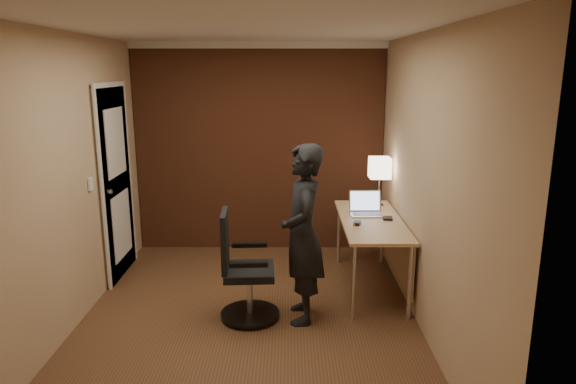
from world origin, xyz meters
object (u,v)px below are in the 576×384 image
object	(u,v)px
laptop	(366,208)
mouse	(357,223)
desk	(378,231)
office_chair	(242,273)
wallet	(388,218)
person	(303,234)
desk_lamp	(380,168)

from	to	relation	value
laptop	mouse	distance (m)	0.42
desk	laptop	world-z (taller)	laptop
desk	office_chair	bearing A→B (deg)	-152.66
laptop	wallet	xyz separation A→B (m)	(0.19, -0.21, -0.05)
wallet	person	world-z (taller)	person
wallet	person	size ratio (longest dim) A/B	0.07
desk_lamp	wallet	world-z (taller)	desk_lamp
office_chair	person	distance (m)	0.64
laptop	person	world-z (taller)	person
desk_lamp	laptop	xyz separation A→B (m)	(-0.18, -0.31, -0.35)
desk	mouse	xyz separation A→B (m)	(-0.24, -0.19, 0.14)
office_chair	mouse	bearing A→B (deg)	24.39
mouse	person	bearing A→B (deg)	-121.38
desk_lamp	mouse	distance (m)	0.87
desk_lamp	wallet	distance (m)	0.66
desk	person	bearing A→B (deg)	-139.04
desk_lamp	wallet	xyz separation A→B (m)	(0.01, -0.52, -0.41)
laptop	desk_lamp	bearing A→B (deg)	59.58
desk	desk_lamp	distance (m)	0.75
laptop	wallet	size ratio (longest dim) A/B	3.04
desk_lamp	office_chair	xyz separation A→B (m)	(-1.39, -1.19, -0.72)
desk	office_chair	size ratio (longest dim) A/B	1.54
desk_lamp	office_chair	bearing A→B (deg)	-139.43
office_chair	desk	bearing A→B (deg)	27.34
laptop	office_chair	xyz separation A→B (m)	(-1.20, -0.87, -0.36)
desk	mouse	distance (m)	0.34
wallet	person	bearing A→B (deg)	-142.47
wallet	desk	bearing A→B (deg)	174.60
wallet	person	xyz separation A→B (m)	(-0.86, -0.66, 0.05)
desk_lamp	wallet	bearing A→B (deg)	-89.30
wallet	office_chair	bearing A→B (deg)	-154.46
person	desk_lamp	bearing A→B (deg)	140.77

